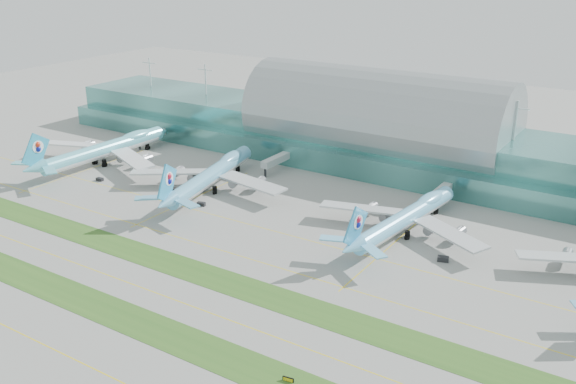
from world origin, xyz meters
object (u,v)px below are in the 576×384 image
Objects in this scene: terminal at (376,133)px; airliner_a at (106,148)px; taxiway_sign_east at (288,379)px; airliner_b at (212,174)px; airliner_c at (407,216)px.

terminal is 4.16× the size of airliner_a.
airliner_a reaches higher than taxiway_sign_east.
terminal is at bearing 46.73° from airliner_b.
airliner_a reaches higher than airliner_c.
airliner_c is 26.18× the size of taxiway_sign_east.
airliner_b reaches higher than taxiway_sign_east.
airliner_c is at bearing 87.44° from taxiway_sign_east.
airliner_b is 83.74m from airliner_c.
taxiway_sign_east is at bearing -28.40° from airliner_a.
airliner_a reaches higher than airliner_b.
terminal reaches higher than airliner_c.
airliner_b is (62.78, -0.85, -0.27)m from airliner_a.
airliner_b is at bearing 127.80° from taxiway_sign_east.
terminal is 123.27m from airliner_a.
airliner_a is 146.49m from airliner_c.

